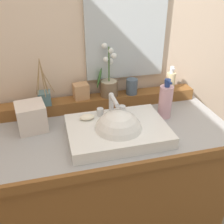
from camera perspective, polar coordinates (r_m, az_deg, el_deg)
The scene contains 13 objects.
wall_back at distance 1.47m, azimuth -4.47°, elevation 17.04°, with size 3.00×0.20×2.52m, color beige.
vanity_cabinet at distance 1.55m, azimuth -0.52°, elevation -17.40°, with size 1.15×0.57×0.89m.
back_ledge at distance 1.43m, azimuth -2.74°, elevation 2.26°, with size 1.08×0.09×0.06m, color brown.
sink_basin at distance 1.19m, azimuth 1.30°, elevation -4.47°, with size 0.45×0.32×0.26m.
soap_bar at distance 1.22m, azimuth -5.48°, elevation -1.15°, with size 0.07×0.04×0.02m, color #EDE5C9.
potted_plant at distance 1.40m, azimuth -0.74°, elevation 6.40°, with size 0.11×0.10×0.28m.
soap_dispenser at distance 1.52m, azimuth 12.72°, elevation 6.78°, with size 0.05×0.05×0.14m.
tumbler_cup at distance 1.43m, azimuth 4.34°, elevation 5.58°, with size 0.06×0.06×0.09m, color #465563.
reed_diffuser at distance 1.36m, azimuth -14.54°, elevation 3.18°, with size 0.09×0.11×0.24m.
trinket_box at distance 1.39m, azimuth -6.81°, elevation 4.54°, with size 0.08×0.06×0.08m, color tan.
lotion_bottle at distance 1.34m, azimuth 11.61°, elevation 2.37°, with size 0.07×0.07×0.21m.
tissue_box at distance 1.28m, azimuth -17.21°, elevation -1.02°, with size 0.13×0.13×0.13m, color beige.
mirror at distance 1.39m, azimuth 3.13°, elevation 18.54°, with size 0.43×0.02×0.56m, color silver.
Camera 1 is at (-0.25, -1.03, 1.58)m, focal length 41.82 mm.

